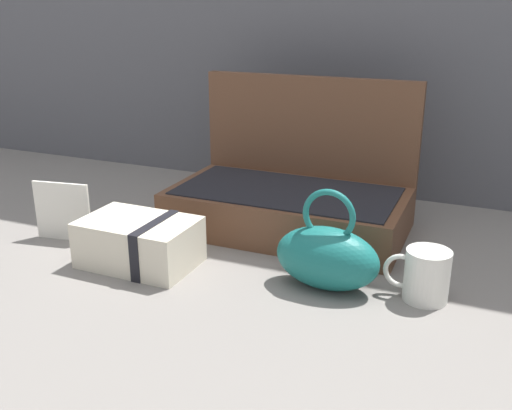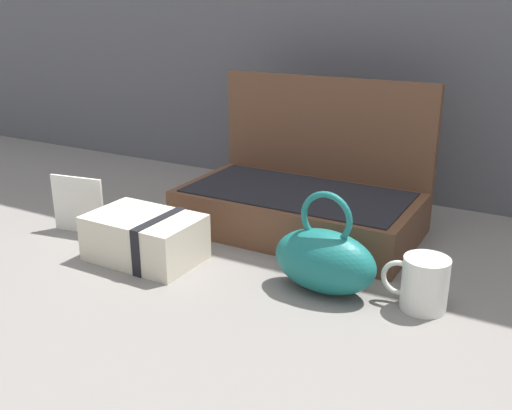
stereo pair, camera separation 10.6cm
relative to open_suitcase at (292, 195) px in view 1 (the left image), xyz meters
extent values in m
plane|color=slate|center=(0.05, -0.24, -0.08)|extent=(6.00, 6.00, 0.00)
cube|color=brown|center=(0.00, -0.03, -0.03)|extent=(0.52, 0.27, 0.09)
cube|color=black|center=(0.00, -0.03, 0.02)|extent=(0.48, 0.24, 0.00)
cube|color=brown|center=(0.00, 0.11, 0.09)|extent=(0.52, 0.02, 0.33)
ellipsoid|color=#196B66|center=(0.16, -0.26, -0.02)|extent=(0.20, 0.11, 0.12)
torus|color=#196B66|center=(0.16, -0.26, 0.06)|extent=(0.10, 0.02, 0.10)
cube|color=beige|center=(-0.21, -0.31, -0.03)|extent=(0.22, 0.15, 0.09)
cube|color=black|center=(-0.17, -0.31, -0.03)|extent=(0.02, 0.15, 0.10)
cylinder|color=silver|center=(0.33, -0.24, -0.03)|extent=(0.08, 0.08, 0.09)
torus|color=silver|center=(0.29, -0.24, -0.03)|extent=(0.06, 0.01, 0.06)
cube|color=white|center=(-0.43, -0.27, -0.01)|extent=(0.13, 0.03, 0.13)
camera|label=1|loc=(0.41, -1.18, 0.42)|focal=40.68mm
camera|label=2|loc=(0.51, -1.13, 0.42)|focal=40.68mm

